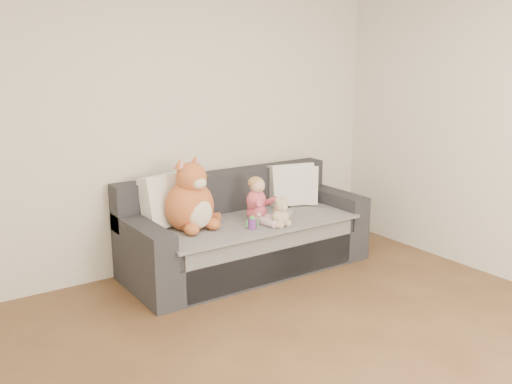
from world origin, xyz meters
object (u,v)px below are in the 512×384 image
sofa (244,235)px  teddy_bear (281,215)px  sippy_cup (252,222)px  plush_cat (191,202)px  toddler (259,203)px

sofa → teddy_bear: size_ratio=8.43×
sofa → sippy_cup: (-0.13, -0.33, 0.23)m
teddy_bear → sofa: bearing=100.2°
plush_cat → teddy_bear: (0.66, -0.37, -0.13)m
sippy_cup → sofa: bearing=68.0°
toddler → sippy_cup: bearing=-152.1°
toddler → teddy_bear: size_ratio=1.58×
plush_cat → teddy_bear: size_ratio=2.48×
toddler → teddy_bear: (0.07, -0.23, -0.06)m
toddler → sippy_cup: 0.26m
toddler → sofa: bearing=93.1°
sofa → plush_cat: size_ratio=3.40×
teddy_bear → sippy_cup: size_ratio=2.13×
sofa → toddler: 0.37m
toddler → teddy_bear: 0.25m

